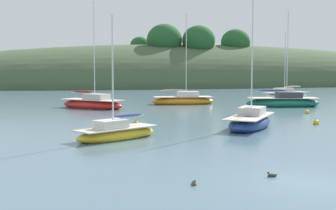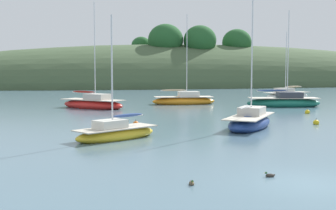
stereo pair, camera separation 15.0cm
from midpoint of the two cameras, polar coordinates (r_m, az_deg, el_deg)
ground_plane at (r=16.72m, az=17.39°, el=-9.48°), size 400.00×400.00×0.00m
far_shoreline_hill at (r=108.64m, az=3.93°, el=2.54°), size 150.00×36.00×24.05m
sailboat_grey_yawl at (r=46.52m, az=-9.47°, el=0.16°), size 7.09×7.10×11.07m
sailboat_white_near at (r=49.51m, az=14.67°, el=0.35°), size 8.29×4.39×10.51m
sailboat_orange_cutter at (r=31.13m, az=10.56°, el=-2.10°), size 6.13×6.96×9.65m
sailboat_navy_dinghy at (r=51.26m, az=2.15°, el=0.61°), size 7.44×3.17×10.46m
sailboat_blue_center at (r=62.84m, az=15.02°, el=1.19°), size 7.71×4.46×9.28m
sailboat_black_sloop at (r=25.86m, az=-6.52°, el=-3.56°), size 5.61×4.31×7.25m
mooring_buoy_channel at (r=42.34m, az=17.47°, el=-0.87°), size 0.44×0.44×0.54m
mooring_buoy_inner at (r=31.72m, az=-4.00°, el=-2.45°), size 0.44×0.44×0.54m
mooring_buoy_outer at (r=34.20m, az=18.51°, el=-2.16°), size 0.44×0.44×0.54m
duck_lead at (r=15.77m, az=3.32°, el=-9.94°), size 0.22×0.43×0.24m
duck_lone_right at (r=17.27m, az=13.11°, el=-8.76°), size 0.43×0.22×0.24m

